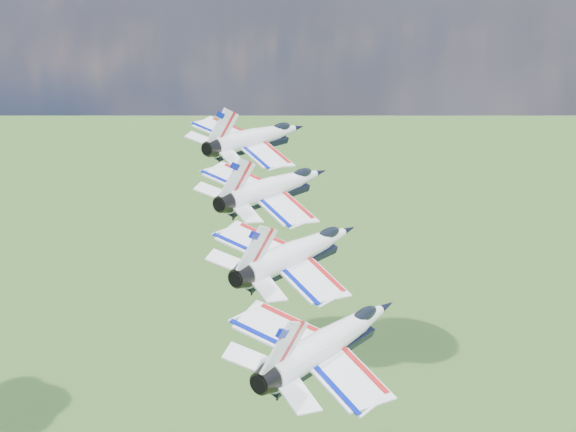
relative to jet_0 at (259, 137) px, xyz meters
The scene contains 4 objects.
jet_0 is the anchor object (origin of this frame).
jet_1 11.75m from the jet_0, 46.92° to the right, with size 11.35×16.81×5.02m, color white, non-canonical shape.
jet_2 23.50m from the jet_0, 46.92° to the right, with size 11.35×16.81×5.02m, color white, non-canonical shape.
jet_3 35.25m from the jet_0, 46.92° to the right, with size 11.35×16.81×5.02m, color white, non-canonical shape.
Camera 1 is at (33.64, -43.73, 162.25)m, focal length 50.00 mm.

